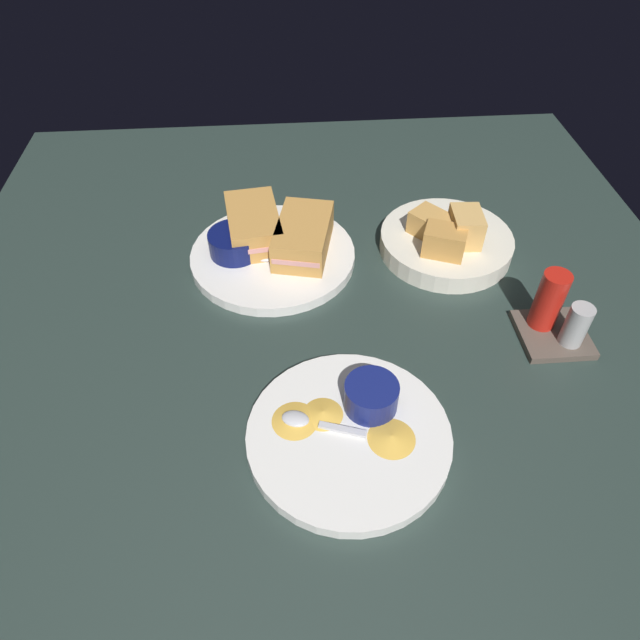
% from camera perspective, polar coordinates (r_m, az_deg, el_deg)
% --- Properties ---
extents(ground_plane, '(1.10, 1.10, 0.03)m').
position_cam_1_polar(ground_plane, '(0.82, 0.09, 1.23)').
color(ground_plane, '#283833').
extents(plate_sandwich_main, '(0.25, 0.25, 0.02)m').
position_cam_1_polar(plate_sandwich_main, '(0.88, -4.78, 6.48)').
color(plate_sandwich_main, white).
rests_on(plate_sandwich_main, ground_plane).
extents(sandwich_half_near, '(0.14, 0.10, 0.05)m').
position_cam_1_polar(sandwich_half_near, '(0.86, -1.71, 8.49)').
color(sandwich_half_near, '#C68C42').
rests_on(sandwich_half_near, plate_sandwich_main).
extents(sandwich_half_far, '(0.14, 0.09, 0.05)m').
position_cam_1_polar(sandwich_half_far, '(0.89, -6.74, 9.56)').
color(sandwich_half_far, '#C68C42').
rests_on(sandwich_half_far, plate_sandwich_main).
extents(ramekin_dark_sauce, '(0.08, 0.08, 0.03)m').
position_cam_1_polar(ramekin_dark_sauce, '(0.87, -8.66, 7.79)').
color(ramekin_dark_sauce, '#0C144C').
rests_on(ramekin_dark_sauce, plate_sandwich_main).
extents(spoon_by_dark_ramekin, '(0.05, 0.10, 0.01)m').
position_cam_1_polar(spoon_by_dark_ramekin, '(0.85, -4.95, 6.22)').
color(spoon_by_dark_ramekin, silver).
rests_on(spoon_by_dark_ramekin, plate_sandwich_main).
extents(plate_chips_companion, '(0.23, 0.23, 0.02)m').
position_cam_1_polar(plate_chips_companion, '(0.65, 2.92, -11.63)').
color(plate_chips_companion, white).
rests_on(plate_chips_companion, ground_plane).
extents(ramekin_light_gravy, '(0.06, 0.06, 0.04)m').
position_cam_1_polar(ramekin_light_gravy, '(0.66, 5.20, -7.58)').
color(ramekin_light_gravy, navy).
rests_on(ramekin_light_gravy, plate_chips_companion).
extents(spoon_by_gravy_ramekin, '(0.05, 0.10, 0.01)m').
position_cam_1_polar(spoon_by_gravy_ramekin, '(0.65, -1.37, -10.21)').
color(spoon_by_gravy_ramekin, silver).
rests_on(spoon_by_gravy_ramekin, plate_chips_companion).
extents(plantain_chip_scatter, '(0.10, 0.17, 0.01)m').
position_cam_1_polar(plantain_chip_scatter, '(0.65, 1.79, -10.46)').
color(plantain_chip_scatter, gold).
rests_on(plantain_chip_scatter, plate_chips_companion).
extents(bread_basket_rear, '(0.20, 0.20, 0.08)m').
position_cam_1_polar(bread_basket_rear, '(0.90, 12.65, 7.85)').
color(bread_basket_rear, silver).
rests_on(bread_basket_rear, ground_plane).
extents(condiment_caddy, '(0.09, 0.09, 0.10)m').
position_cam_1_polar(condiment_caddy, '(0.80, 22.78, 0.28)').
color(condiment_caddy, brown).
rests_on(condiment_caddy, ground_plane).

